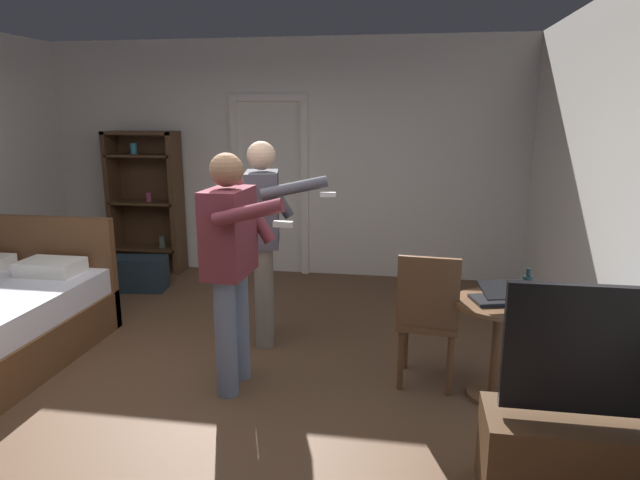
% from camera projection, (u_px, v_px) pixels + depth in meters
% --- Properties ---
extents(ground_plane, '(6.76, 6.76, 0.00)m').
position_uv_depth(ground_plane, '(184.00, 394.00, 3.87)').
color(ground_plane, brown).
extents(wall_back, '(5.92, 0.12, 2.76)m').
position_uv_depth(wall_back, '(282.00, 159.00, 6.56)').
color(wall_back, silver).
rests_on(wall_back, ground_plane).
extents(doorway_frame, '(0.93, 0.08, 2.13)m').
position_uv_depth(doorway_frame, '(270.00, 173.00, 6.54)').
color(doorway_frame, white).
rests_on(doorway_frame, ground_plane).
extents(bookshelf, '(0.88, 0.32, 1.71)m').
position_uv_depth(bookshelf, '(146.00, 196.00, 6.71)').
color(bookshelf, '#4C331E').
rests_on(bookshelf, ground_plane).
extents(tv_flatscreen, '(1.22, 0.40, 1.17)m').
position_uv_depth(tv_flatscreen, '(611.00, 449.00, 2.70)').
color(tv_flatscreen, '#4C331E').
rests_on(tv_flatscreen, ground_plane).
extents(side_table, '(0.62, 0.62, 0.70)m').
position_uv_depth(side_table, '(498.00, 334.00, 3.73)').
color(side_table, brown).
rests_on(side_table, ground_plane).
extents(laptop, '(0.40, 0.40, 0.16)m').
position_uv_depth(laptop, '(500.00, 296.00, 3.63)').
color(laptop, black).
rests_on(laptop, side_table).
extents(bottle_on_table, '(0.06, 0.06, 0.26)m').
position_uv_depth(bottle_on_table, '(527.00, 291.00, 3.55)').
color(bottle_on_table, black).
rests_on(bottle_on_table, side_table).
extents(wooden_chair, '(0.46, 0.46, 0.99)m').
position_uv_depth(wooden_chair, '(428.00, 315.00, 3.86)').
color(wooden_chair, brown).
rests_on(wooden_chair, ground_plane).
extents(person_blue_shirt, '(0.65, 0.62, 1.68)m').
position_uv_depth(person_blue_shirt, '(231.00, 255.00, 3.77)').
color(person_blue_shirt, slate).
rests_on(person_blue_shirt, ground_plane).
extents(person_striped_shirt, '(0.80, 0.61, 1.71)m').
position_uv_depth(person_striped_shirt, '(264.00, 229.00, 4.55)').
color(person_striped_shirt, gray).
rests_on(person_striped_shirt, ground_plane).
extents(suitcase_dark, '(0.61, 0.39, 0.37)m').
position_uv_depth(suitcase_dark, '(140.00, 274.00, 6.08)').
color(suitcase_dark, '#1E2D38').
rests_on(suitcase_dark, ground_plane).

